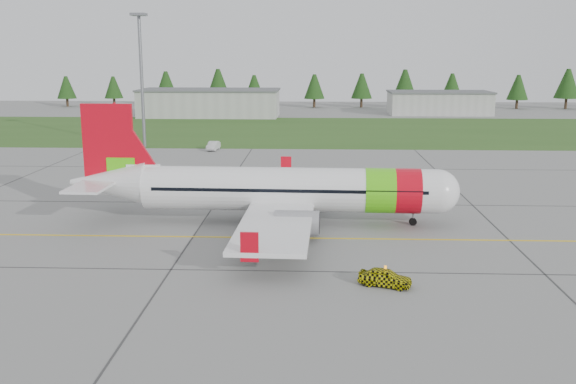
{
  "coord_description": "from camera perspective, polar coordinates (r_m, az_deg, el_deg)",
  "views": [
    {
      "loc": [
        -5.37,
        -40.98,
        14.25
      ],
      "look_at": [
        -7.46,
        9.67,
        3.38
      ],
      "focal_mm": 40.0,
      "sensor_mm": 36.0,
      "label": 1
    }
  ],
  "objects": [
    {
      "name": "hangar_east",
      "position": [
        162.27,
        13.27,
        7.67
      ],
      "size": [
        24.0,
        12.0,
        5.2
      ],
      "primitive_type": "cube",
      "color": "#A8A8A3",
      "rests_on": "ground"
    },
    {
      "name": "treeline",
      "position": [
        179.3,
        4.13,
        9.11
      ],
      "size": [
        160.0,
        8.0,
        10.0
      ],
      "primitive_type": null,
      "color": "#1C3F14",
      "rests_on": "ground"
    },
    {
      "name": "grass_strip",
      "position": [
        123.91,
        4.86,
        5.46
      ],
      "size": [
        320.0,
        50.0,
        0.03
      ],
      "primitive_type": "cube",
      "color": "#30561E",
      "rests_on": "ground"
    },
    {
      "name": "hangar_west",
      "position": [
        153.39,
        -6.95,
        7.81
      ],
      "size": [
        32.0,
        14.0,
        6.0
      ],
      "primitive_type": "cube",
      "color": "#A8A8A3",
      "rests_on": "ground"
    },
    {
      "name": "ground",
      "position": [
        43.71,
        9.36,
        -7.09
      ],
      "size": [
        320.0,
        320.0,
        0.0
      ],
      "primitive_type": "plane",
      "color": "gray",
      "rests_on": "ground"
    },
    {
      "name": "aircraft",
      "position": [
        54.93,
        -0.72,
        0.22
      ],
      "size": [
        33.63,
        30.9,
        10.19
      ],
      "rotation": [
        0.0,
        0.0,
        -0.03
      ],
      "color": "white",
      "rests_on": "ground"
    },
    {
      "name": "taxi_guideline",
      "position": [
        51.29,
        8.3,
        -4.15
      ],
      "size": [
        120.0,
        0.25,
        0.02
      ],
      "primitive_type": "cube",
      "color": "gold",
      "rests_on": "ground"
    },
    {
      "name": "floodlight_mast",
      "position": [
        102.59,
        -12.86,
        9.43
      ],
      "size": [
        0.5,
        0.5,
        20.0
      ],
      "primitive_type": "cylinder",
      "color": "slate",
      "rests_on": "ground"
    },
    {
      "name": "service_van",
      "position": [
        98.5,
        -6.68,
        4.88
      ],
      "size": [
        1.5,
        1.43,
        4.0
      ],
      "primitive_type": "imported",
      "rotation": [
        0.0,
        0.0,
        -0.08
      ],
      "color": "silver",
      "rests_on": "ground"
    },
    {
      "name": "follow_me_car",
      "position": [
        40.69,
        8.68,
        -6.04
      ],
      "size": [
        1.52,
        1.65,
        3.35
      ],
      "primitive_type": "imported",
      "rotation": [
        0.0,
        0.0,
        1.24
      ],
      "color": "#F5F00D",
      "rests_on": "ground"
    }
  ]
}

